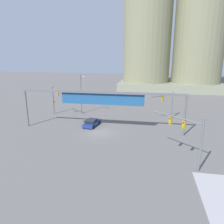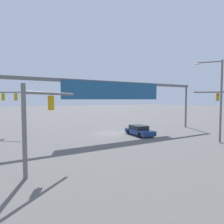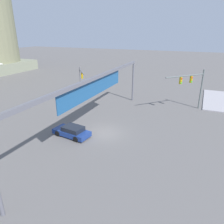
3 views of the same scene
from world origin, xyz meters
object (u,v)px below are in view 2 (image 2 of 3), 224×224
(streetlamp_curved_arm, at_px, (218,95))
(sedan_car_approaching, at_px, (139,131))
(traffic_signal_near_corner, at_px, (38,114))
(traffic_signal_opposite_side, at_px, (0,102))

(streetlamp_curved_arm, bearing_deg, sedan_car_approaching, -4.16)
(traffic_signal_near_corner, bearing_deg, streetlamp_curved_arm, -40.90)
(streetlamp_curved_arm, bearing_deg, traffic_signal_opposite_side, 10.56)
(traffic_signal_near_corner, bearing_deg, traffic_signal_opposite_side, 53.43)
(streetlamp_curved_arm, height_order, sedan_car_approaching, streetlamp_curved_arm)
(traffic_signal_near_corner, relative_size, streetlamp_curved_arm, 0.63)
(traffic_signal_near_corner, height_order, streetlamp_curved_arm, streetlamp_curved_arm)
(traffic_signal_opposite_side, bearing_deg, streetlamp_curved_arm, -2.85)
(traffic_signal_opposite_side, relative_size, sedan_car_approaching, 1.33)
(sedan_car_approaching, bearing_deg, traffic_signal_near_corner, -55.69)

